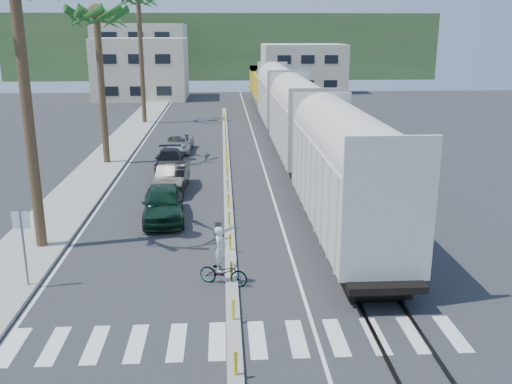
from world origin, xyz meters
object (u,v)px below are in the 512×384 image
at_px(car_lead, 163,203).
at_px(cyclist, 223,267).
at_px(car_second, 172,177).
at_px(street_sign, 23,237).

height_order(car_lead, cyclist, cyclist).
bearing_deg(car_second, car_lead, -87.57).
bearing_deg(car_lead, cyclist, -74.33).
bearing_deg(street_sign, cyclist, -0.32).
distance_m(car_lead, car_second, 5.30).
distance_m(street_sign, car_lead, 8.68).
bearing_deg(cyclist, street_sign, 110.72).
distance_m(car_second, cyclist, 13.23).
height_order(street_sign, car_lead, street_sign).
xyz_separation_m(car_second, cyclist, (2.89, -12.91, -0.09)).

